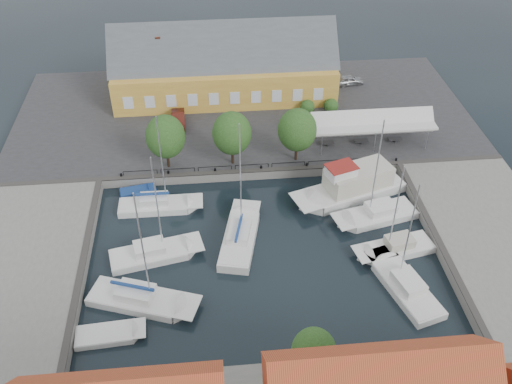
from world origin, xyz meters
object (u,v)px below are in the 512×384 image
car_red (178,119)px  west_boat_a (159,206)px  tent_canopy (372,123)px  east_boat_c (404,287)px  launch_sw (110,336)px  west_boat_d (141,301)px  east_boat_a (376,216)px  center_sailboat (240,238)px  trawler (352,187)px  car_silver (349,80)px  west_boat_c (154,254)px  warehouse (220,68)px  east_boat_b (395,250)px  launch_nw (138,193)px

car_red → west_boat_a: 14.78m
tent_canopy → east_boat_c: (-2.26, -21.41, -3.43)m
launch_sw → west_boat_d: bearing=54.6°
tent_canopy → west_boat_d: west_boat_d is taller
east_boat_a → launch_sw: (-25.06, -12.18, -0.17)m
center_sailboat → trawler: bearing=25.8°
car_silver → east_boat_a: size_ratio=0.32×
west_boat_c → launch_sw: size_ratio=2.01×
car_red → east_boat_a: (19.79, -18.13, -1.47)m
warehouse → east_boat_b: warehouse is taller
car_red → center_sailboat: (5.98, -20.13, -1.36)m
trawler → west_boat_c: bearing=-160.2°
east_boat_c → car_silver: bearing=85.1°
tent_canopy → car_red: (-22.02, 6.20, -1.96)m
tent_canopy → center_sailboat: 21.51m
launch_sw → launch_nw: launch_sw is taller
tent_canopy → center_sailboat: (-16.04, -13.93, -3.32)m
tent_canopy → warehouse: bearing=140.1°
tent_canopy → east_boat_b: 17.24m
east_boat_b → west_boat_c: west_boat_c is taller
car_silver → launch_sw: bearing=136.3°
car_red → launch_sw: bearing=-101.8°
trawler → east_boat_a: 4.29m
car_silver → center_sailboat: bearing=141.7°
trawler → west_boat_c: size_ratio=1.09×
car_silver → car_red: car_red is taller
tent_canopy → trawler: (-3.85, -8.03, -2.67)m
center_sailboat → trawler: center_sailboat is taller
trawler → west_boat_c: 21.52m
tent_canopy → launch_sw: tent_canopy is taller
trawler → east_boat_c: size_ratio=1.10×
west_boat_d → warehouse: bearing=76.4°
center_sailboat → east_boat_c: bearing=-28.5°
east_boat_a → launch_nw: size_ratio=3.05×
car_red → launch_nw: 12.71m
west_boat_c → west_boat_d: bearing=-99.0°
east_boat_a → launch_nw: east_boat_a is taller
west_boat_d → west_boat_c: bearing=81.0°
center_sailboat → west_boat_d: (-8.92, -6.90, -0.09)m
west_boat_a → launch_sw: (-3.31, -15.72, -0.18)m
warehouse → car_red: warehouse is taller
center_sailboat → car_red: bearing=106.5°
trawler → center_sailboat: bearing=-154.2°
west_boat_c → warehouse: bearing=75.6°
east_boat_a → west_boat_a: bearing=170.7°
east_boat_b → car_red: bearing=131.4°
west_boat_a → launch_sw: west_boat_a is taller
warehouse → launch_sw: 39.68m
center_sailboat → west_boat_c: (-8.05, -1.38, -0.10)m
car_red → east_boat_b: size_ratio=0.42×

